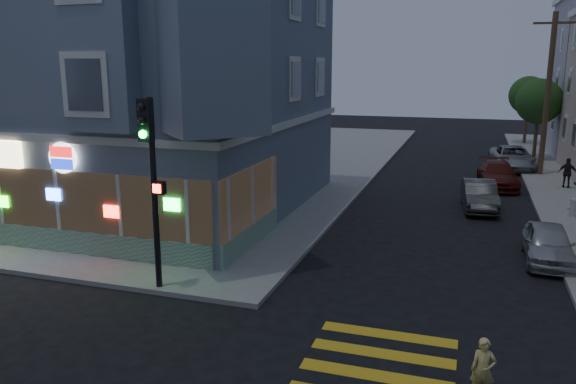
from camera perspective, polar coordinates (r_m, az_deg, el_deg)
The scene contains 14 objects.
ground at distance 14.91m, azimuth -17.12°, elevation -12.91°, with size 120.00×120.00×0.00m, color black.
sidewalk_nw at distance 40.60m, azimuth -14.24°, elevation 3.57°, with size 33.00×42.00×0.15m, color gray.
corner_building at distance 25.96m, azimuth -14.95°, elevation 11.27°, with size 14.60×14.60×11.40m.
utility_pole at distance 35.10m, azimuth 24.89°, elevation 9.15°, with size 2.20×0.30×9.00m.
street_tree_near at distance 41.12m, azimuth 24.14°, elevation 8.39°, with size 3.00×3.00×5.30m.
street_tree_far at distance 49.08m, azimuth 23.24°, elevation 9.01°, with size 3.00×3.00×5.30m.
running_child at distance 11.85m, azimuth 19.21°, elevation -16.69°, with size 0.46×0.30×1.27m, color #E1D273.
pedestrian_b at distance 32.04m, azimuth 26.53°, elevation 1.74°, with size 0.90×0.37×1.53m, color black.
parked_car_a at distance 20.27m, azimuth 24.92°, elevation -4.77°, with size 1.47×3.65×1.24m, color #B3B7BB.
parked_car_b at distance 26.36m, azimuth 18.86°, elevation -0.33°, with size 1.36×3.90×1.29m, color #343739.
parked_car_c at distance 31.58m, azimuth 20.54°, elevation 1.66°, with size 1.84×4.54×1.32m, color #561A13.
parked_car_d at distance 37.43m, azimuth 21.88°, elevation 3.26°, with size 2.34×5.07×1.41m, color #A0A6AA.
traffic_signal at distance 15.56m, azimuth -13.77°, elevation 2.95°, with size 0.62×0.60×5.34m.
fire_hydrant at distance 26.13m, azimuth 26.97°, elevation -1.32°, with size 0.47×0.27×0.81m.
Camera 1 is at (8.05, -10.84, 6.33)m, focal length 35.00 mm.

